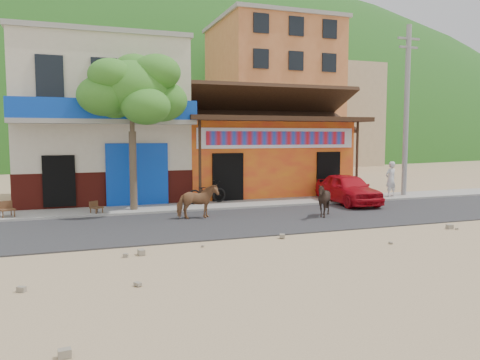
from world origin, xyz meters
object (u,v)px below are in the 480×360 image
(cow_tan, at_px, (197,202))
(cafe_chair_left, at_px, (7,202))
(cow_dark, at_px, (324,200))
(pedestrian, at_px, (391,179))
(cafe_chair_right, at_px, (96,202))
(tree, at_px, (132,131))
(red_car, at_px, (348,189))
(scooter, at_px, (207,192))
(utility_pole, at_px, (406,111))

(cow_tan, relative_size, cafe_chair_left, 1.41)
(cow_dark, height_order, cafe_chair_left, cow_dark)
(pedestrian, xyz_separation_m, cafe_chair_left, (-16.18, -0.09, -0.31))
(cafe_chair_left, relative_size, cafe_chair_right, 1.26)
(tree, bearing_deg, cafe_chair_right, -163.85)
(red_car, xyz_separation_m, scooter, (-5.81, 1.65, -0.10))
(cow_tan, bearing_deg, utility_pole, -79.29)
(tree, relative_size, scooter, 3.33)
(red_car, bearing_deg, utility_pole, 20.15)
(cafe_chair_right, bearing_deg, utility_pole, -34.51)
(utility_pole, bearing_deg, cafe_chair_left, -178.61)
(cow_tan, bearing_deg, cafe_chair_right, 57.08)
(tree, height_order, cow_tan, tree)
(tree, bearing_deg, cow_tan, -50.72)
(utility_pole, height_order, cow_dark, utility_pole)
(scooter, relative_size, pedestrian, 1.10)
(red_car, xyz_separation_m, cafe_chair_left, (-13.31, 0.78, -0.06))
(pedestrian, bearing_deg, utility_pole, -172.62)
(cow_dark, xyz_separation_m, cafe_chair_left, (-10.69, 3.33, -0.03))
(red_car, distance_m, cafe_chair_right, 10.33)
(tree, distance_m, cow_dark, 7.64)
(utility_pole, distance_m, red_car, 5.32)
(pedestrian, relative_size, cafe_chair_left, 1.62)
(tree, height_order, red_car, tree)
(utility_pole, height_order, cafe_chair_right, utility_pole)
(utility_pole, xyz_separation_m, cafe_chair_right, (-14.20, -0.61, -3.60))
(tree, xyz_separation_m, scooter, (3.10, 0.65, -2.53))
(cow_dark, xyz_separation_m, scooter, (-3.19, 4.20, -0.06))
(red_car, relative_size, scooter, 2.12)
(tree, bearing_deg, cafe_chair_left, -177.17)
(tree, bearing_deg, cow_dark, -29.43)
(scooter, distance_m, pedestrian, 8.72)
(tree, relative_size, utility_pole, 0.75)
(cafe_chair_left, bearing_deg, utility_pole, -21.28)
(red_car, relative_size, cafe_chair_left, 3.77)
(cow_dark, bearing_deg, pedestrian, 113.84)
(red_car, bearing_deg, pedestrian, 19.93)
(cafe_chair_left, bearing_deg, cow_tan, -41.35)
(cow_dark, distance_m, red_car, 3.65)
(utility_pole, xyz_separation_m, cow_dark, (-6.51, -3.75, -3.47))
(pedestrian, bearing_deg, cow_dark, 21.60)
(red_car, bearing_deg, cow_tan, -166.00)
(cow_tan, relative_size, cafe_chair_right, 1.78)
(cow_dark, relative_size, pedestrian, 0.75)
(cafe_chair_left, distance_m, cafe_chair_right, 3.01)
(utility_pole, bearing_deg, pedestrian, -162.25)
(utility_pole, xyz_separation_m, red_car, (-3.89, -1.20, -3.43))
(cow_tan, relative_size, red_car, 0.37)
(pedestrian, distance_m, cafe_chair_right, 13.19)
(cow_dark, bearing_deg, cafe_chair_right, -120.36)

